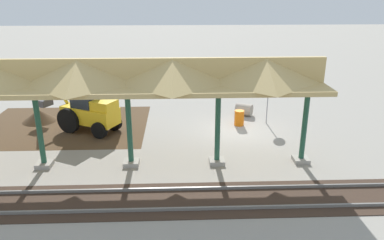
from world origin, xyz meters
TOP-DOWN VIEW (x-y plane):
  - ground_plane at (0.00, 0.00)m, footprint 120.00×120.00m
  - dirt_work_zone at (9.96, -1.25)m, footprint 9.50×7.00m
  - platform_canopy at (9.43, 3.98)m, footprint 24.75×3.20m
  - rail_tracks at (0.00, 7.10)m, footprint 60.00×2.58m
  - stop_sign at (-1.92, -1.27)m, footprint 0.68×0.40m
  - backhoe at (8.35, -0.45)m, footprint 5.18×3.49m
  - dirt_mound at (11.71, -2.12)m, footprint 4.06×4.06m
  - concrete_pipe at (-0.83, -2.73)m, footprint 1.22×1.11m
  - traffic_barrel at (-0.24, -0.95)m, footprint 0.56×0.56m

SIDE VIEW (x-z plane):
  - ground_plane at x=0.00m, z-range 0.00..0.00m
  - dirt_mound at x=11.71m, z-range -0.73..0.73m
  - dirt_work_zone at x=9.96m, z-range 0.00..0.01m
  - rail_tracks at x=0.00m, z-range -0.05..0.10m
  - concrete_pipe at x=-0.83m, z-range 0.00..0.74m
  - traffic_barrel at x=-0.24m, z-range 0.00..0.90m
  - backhoe at x=8.35m, z-range -0.15..2.67m
  - stop_sign at x=-1.92m, z-range 0.58..3.16m
  - platform_canopy at x=9.43m, z-range 1.73..6.63m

